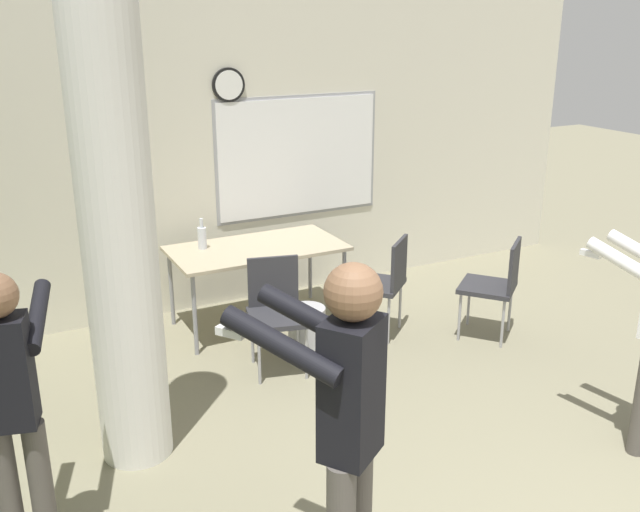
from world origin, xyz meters
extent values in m
cube|color=beige|center=(0.00, 5.06, 1.40)|extent=(8.00, 0.12, 2.80)
cylinder|color=black|center=(0.10, 4.99, 2.05)|extent=(0.30, 0.03, 0.30)
cylinder|color=white|center=(0.10, 4.97, 2.05)|extent=(0.26, 0.01, 0.25)
cube|color=#99999E|center=(0.78, 5.00, 1.35)|extent=(1.69, 0.01, 1.16)
cube|color=white|center=(0.78, 4.99, 1.35)|extent=(1.63, 0.02, 1.10)
cylinder|color=silver|center=(-1.37, 2.90, 1.40)|extent=(0.43, 0.43, 2.80)
cube|color=tan|center=(0.08, 4.38, 0.71)|extent=(1.49, 0.80, 0.03)
cylinder|color=gray|center=(-0.61, 4.04, 0.35)|extent=(0.04, 0.04, 0.70)
cylinder|color=gray|center=(0.76, 4.04, 0.35)|extent=(0.04, 0.04, 0.70)
cylinder|color=gray|center=(-0.61, 4.72, 0.35)|extent=(0.04, 0.04, 0.70)
cylinder|color=gray|center=(0.76, 4.72, 0.35)|extent=(0.04, 0.04, 0.70)
cylinder|color=silver|center=(-0.36, 4.54, 0.82)|extent=(0.08, 0.08, 0.19)
cylinder|color=silver|center=(-0.36, 4.54, 0.96)|extent=(0.03, 0.03, 0.08)
cylinder|color=#B2B2B7|center=(0.25, 3.74, 0.18)|extent=(0.31, 0.31, 0.36)
cube|color=#2D2D33|center=(1.71, 3.25, 0.45)|extent=(0.62, 0.62, 0.04)
cube|color=#2D2D33|center=(1.84, 3.09, 0.67)|extent=(0.33, 0.27, 0.40)
cylinder|color=#99999E|center=(1.74, 3.51, 0.21)|extent=(0.02, 0.02, 0.43)
cylinder|color=#99999E|center=(1.46, 3.28, 0.21)|extent=(0.02, 0.02, 0.43)
cylinder|color=#99999E|center=(1.97, 3.23, 0.21)|extent=(0.02, 0.02, 0.43)
cylinder|color=#99999E|center=(1.69, 3.00, 0.21)|extent=(0.02, 0.02, 0.43)
cube|color=#2D2D33|center=(-0.12, 3.48, 0.45)|extent=(0.53, 0.53, 0.04)
cube|color=#2D2D33|center=(-0.07, 3.68, 0.67)|extent=(0.39, 0.12, 0.40)
cylinder|color=#99999E|center=(-0.34, 3.35, 0.21)|extent=(0.02, 0.02, 0.43)
cylinder|color=#99999E|center=(0.01, 3.26, 0.21)|extent=(0.02, 0.02, 0.43)
cylinder|color=#99999E|center=(-0.25, 3.70, 0.21)|extent=(0.02, 0.02, 0.43)
cylinder|color=#99999E|center=(0.09, 3.61, 0.21)|extent=(0.02, 0.02, 0.43)
cube|color=#2D2D33|center=(0.90, 3.74, 0.45)|extent=(0.62, 0.62, 0.04)
cube|color=#2D2D33|center=(1.04, 3.59, 0.67)|extent=(0.32, 0.28, 0.40)
cylinder|color=#99999E|center=(0.92, 3.99, 0.21)|extent=(0.02, 0.02, 0.43)
cylinder|color=#99999E|center=(0.65, 3.76, 0.21)|extent=(0.02, 0.02, 0.43)
cylinder|color=#99999E|center=(1.15, 3.72, 0.21)|extent=(0.02, 0.02, 0.43)
cylinder|color=#99999E|center=(0.88, 3.49, 0.21)|extent=(0.02, 0.02, 0.43)
cylinder|color=white|center=(1.34, 1.64, 1.23)|extent=(0.19, 0.49, 0.22)
cube|color=white|center=(1.29, 1.85, 1.23)|extent=(0.07, 0.13, 0.04)
cylinder|color=#514C47|center=(-1.99, 2.17, 0.39)|extent=(0.11, 0.11, 0.79)
cylinder|color=#514C47|center=(-2.14, 2.21, 0.39)|extent=(0.11, 0.11, 0.79)
cube|color=black|center=(-2.07, 2.19, 1.06)|extent=(0.27, 0.23, 0.56)
cylinder|color=black|center=(-1.89, 2.37, 1.24)|extent=(0.21, 0.50, 0.22)
cube|color=black|center=(-0.82, 1.14, 1.18)|extent=(0.32, 0.31, 0.62)
sphere|color=brown|center=(-0.82, 1.14, 1.61)|extent=(0.24, 0.24, 0.24)
cylinder|color=black|center=(-0.85, 1.42, 1.38)|extent=(0.39, 0.50, 0.25)
cylinder|color=black|center=(-1.08, 1.26, 1.38)|extent=(0.39, 0.50, 0.25)
cube|color=white|center=(-1.22, 1.46, 1.39)|extent=(0.10, 0.13, 0.04)
camera|label=1|loc=(-2.12, -1.10, 2.64)|focal=40.00mm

